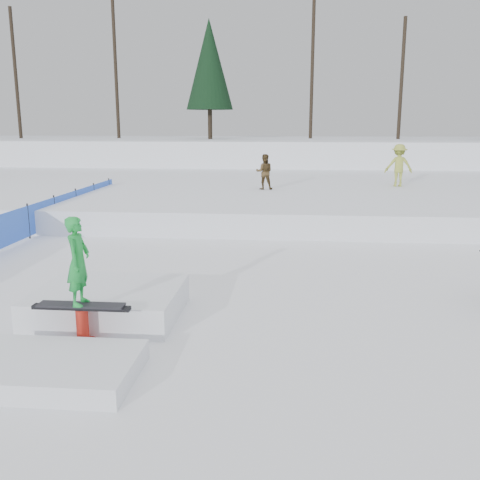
# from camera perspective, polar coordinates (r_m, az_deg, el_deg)

# --- Properties ---
(ground) EXTENTS (120.00, 120.00, 0.00)m
(ground) POSITION_cam_1_polar(r_m,az_deg,el_deg) (9.79, -4.03, -8.78)
(ground) COLOR white
(snow_berm) EXTENTS (60.00, 14.00, 2.40)m
(snow_berm) POSITION_cam_1_polar(r_m,az_deg,el_deg) (39.10, 3.03, 9.00)
(snow_berm) COLOR white
(snow_berm) RESTS_ON ground
(snow_midrise) EXTENTS (50.00, 18.00, 0.80)m
(snow_midrise) POSITION_cam_1_polar(r_m,az_deg,el_deg) (25.24, 1.76, 5.30)
(snow_midrise) COLOR white
(snow_midrise) RESTS_ON ground
(safety_fence) EXTENTS (0.05, 16.00, 1.10)m
(safety_fence) POSITION_cam_1_polar(r_m,az_deg,el_deg) (17.78, -21.64, 1.89)
(safety_fence) COLOR blue
(safety_fence) RESTS_ON ground
(treeline) EXTENTS (40.24, 4.22, 10.50)m
(treeline) POSITION_cam_1_polar(r_m,az_deg,el_deg) (37.77, 12.94, 18.08)
(treeline) COLOR black
(treeline) RESTS_ON snow_berm
(walker_olive) EXTENTS (0.74, 0.59, 1.46)m
(walker_olive) POSITION_cam_1_polar(r_m,az_deg,el_deg) (22.36, 2.62, 7.28)
(walker_olive) COLOR #46341A
(walker_olive) RESTS_ON snow_midrise
(walker_ygreen) EXTENTS (1.18, 0.69, 1.82)m
(walker_ygreen) POSITION_cam_1_polar(r_m,az_deg,el_deg) (24.38, 16.57, 7.64)
(walker_ygreen) COLOR #9EAA3E
(walker_ygreen) RESTS_ON snow_midrise
(jib_rail_feature) EXTENTS (2.60, 4.40, 2.11)m
(jib_rail_feature) POSITION_cam_1_polar(r_m,az_deg,el_deg) (9.62, -15.18, -7.64)
(jib_rail_feature) COLOR white
(jib_rail_feature) RESTS_ON ground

